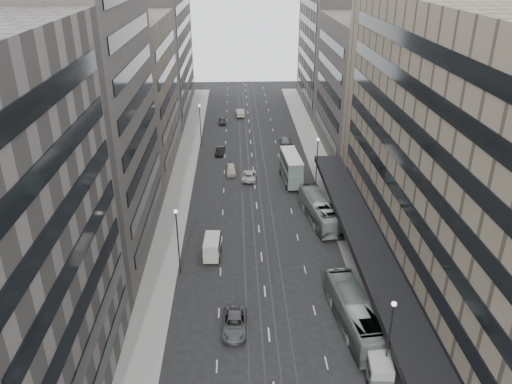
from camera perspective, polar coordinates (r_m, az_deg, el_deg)
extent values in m
plane|color=black|center=(50.18, 1.56, -16.72)|extent=(220.00, 220.00, 0.00)
cube|color=gray|center=(83.17, 8.11, 1.32)|extent=(4.00, 125.00, 0.15)
cube|color=gray|center=(82.34, -8.55, 1.03)|extent=(4.00, 125.00, 0.15)
cube|color=#7A6D59|center=(54.57, 24.34, 3.07)|extent=(15.00, 60.00, 30.00)
cube|color=black|center=(56.00, 13.50, -7.37)|extent=(4.40, 60.00, 0.50)
cube|color=#48433E|center=(94.90, 12.82, 11.59)|extent=(15.00, 28.00, 24.00)
cube|color=slate|center=(123.17, 9.41, 15.89)|extent=(15.00, 32.00, 28.00)
cube|color=#48433E|center=(61.43, -20.16, 8.12)|extent=(15.00, 26.00, 34.00)
cube|color=#73665A|center=(87.77, -14.84, 10.62)|extent=(15.00, 28.00, 25.00)
cube|color=slate|center=(119.24, -11.78, 15.40)|extent=(15.00, 38.00, 28.00)
cylinder|color=#262628|center=(45.48, 14.89, -16.34)|extent=(0.16, 0.16, 8.00)
sphere|color=silver|center=(42.92, 15.50, -12.23)|extent=(0.44, 0.44, 0.44)
cylinder|color=#262628|center=(78.99, 6.95, 3.15)|extent=(0.16, 0.16, 8.00)
sphere|color=silver|center=(77.54, 7.11, 5.96)|extent=(0.44, 0.44, 0.44)
cylinder|color=#262628|center=(57.78, -8.89, -5.82)|extent=(0.16, 0.16, 8.00)
sphere|color=silver|center=(55.79, -9.17, -2.21)|extent=(0.44, 0.44, 0.44)
cylinder|color=#262628|center=(97.02, -6.37, 7.44)|extent=(0.16, 0.16, 8.00)
sphere|color=silver|center=(95.84, -6.49, 9.77)|extent=(0.44, 0.44, 0.44)
imported|color=slate|center=(51.58, 11.18, -13.43)|extent=(4.12, 12.53, 3.43)
imported|color=gray|center=(69.80, 7.25, -2.07)|extent=(4.51, 12.47, 3.40)
cube|color=slate|center=(81.53, 4.02, 2.18)|extent=(3.01, 8.84, 2.22)
cube|color=slate|center=(80.74, 4.07, 3.53)|extent=(2.93, 8.49, 1.93)
cube|color=silver|center=(80.36, 4.09, 4.21)|extent=(3.01, 8.84, 0.12)
cylinder|color=black|center=(78.97, 3.53, 0.51)|extent=(0.34, 0.98, 0.97)
cylinder|color=black|center=(79.39, 5.25, 0.59)|extent=(0.34, 0.98, 0.97)
cylinder|color=black|center=(84.61, 2.83, 2.28)|extent=(0.34, 0.98, 0.97)
cylinder|color=black|center=(85.01, 4.44, 2.35)|extent=(0.34, 0.98, 0.97)
cube|color=#505657|center=(47.69, 13.71, -18.80)|extent=(2.41, 4.85, 1.22)
cube|color=#A5A6A1|center=(46.95, 13.85, -17.84)|extent=(2.36, 4.75, 0.96)
cylinder|color=black|center=(49.03, 12.14, -18.10)|extent=(0.26, 0.71, 0.70)
cylinder|color=black|center=(49.38, 14.50, -18.02)|extent=(0.26, 0.71, 0.70)
cube|color=#B9B7A6|center=(61.83, -5.04, -6.63)|extent=(2.05, 4.22, 1.27)
cube|color=#B9B3A7|center=(61.24, -5.08, -5.72)|extent=(2.01, 4.13, 1.00)
cylinder|color=black|center=(61.12, -6.00, -7.80)|extent=(0.22, 0.67, 0.66)
cylinder|color=black|center=(60.95, -4.24, -7.82)|extent=(0.22, 0.67, 0.66)
cylinder|color=black|center=(63.41, -5.75, -6.45)|extent=(0.22, 0.67, 0.66)
cylinder|color=black|center=(63.24, -4.07, -6.47)|extent=(0.22, 0.67, 0.66)
imported|color=#4E4F51|center=(51.05, -2.47, -14.79)|extent=(2.56, 5.31, 1.46)
imported|color=#C3B2A2|center=(84.99, -2.85, 2.58)|extent=(1.96, 4.41, 1.47)
imported|color=black|center=(93.69, -4.12, 4.71)|extent=(1.78, 4.14, 1.32)
imported|color=#B9B8B4|center=(82.72, -0.75, 1.91)|extent=(2.70, 5.12, 1.37)
imported|color=#59595B|center=(98.24, 3.38, 5.82)|extent=(2.42, 5.65, 1.62)
imported|color=#27272A|center=(111.43, -3.85, 8.12)|extent=(1.66, 3.95, 1.34)
imported|color=#A89F8B|center=(116.86, -1.84, 9.07)|extent=(2.01, 5.12, 1.66)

